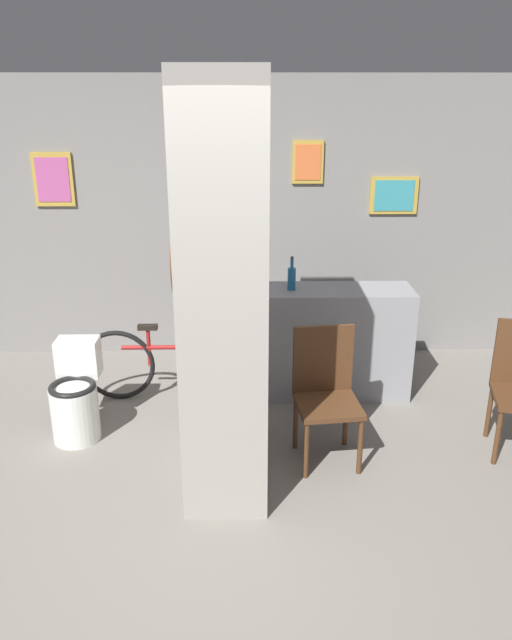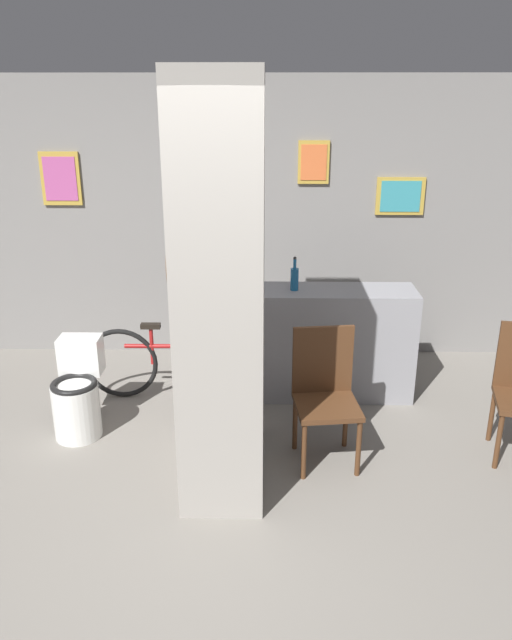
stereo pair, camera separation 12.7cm
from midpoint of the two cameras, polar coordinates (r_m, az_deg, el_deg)
name	(u,v)px [view 2 (the right image)]	position (r m, az deg, el deg)	size (l,w,h in m)	color
ground_plane	(219,519)	(4.03, -2.44, -17.70)	(14.00, 14.00, 0.00)	slate
wall_back	(237,221)	(5.91, -1.16, 9.01)	(8.00, 0.09, 2.60)	gray
pillar_center	(223,290)	(3.90, -2.12, 2.75)	(0.54, 1.10, 2.60)	gray
counter_shelf	(328,343)	(5.29, 7.29, -2.08)	(1.41, 0.44, 0.94)	gray
toilet	(78,395)	(4.90, -15.28, -6.65)	(0.35, 0.51, 0.71)	silver
chair_near_pillar	(325,391)	(4.38, 7.15, -6.44)	(0.47, 0.47, 0.95)	#4C2D19
bicycle	(185,362)	(5.25, -5.80, -3.86)	(1.70, 0.42, 0.67)	black
bottle_tall	(295,278)	(5.06, 4.26, 3.86)	(0.07, 0.07, 0.28)	#19598C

